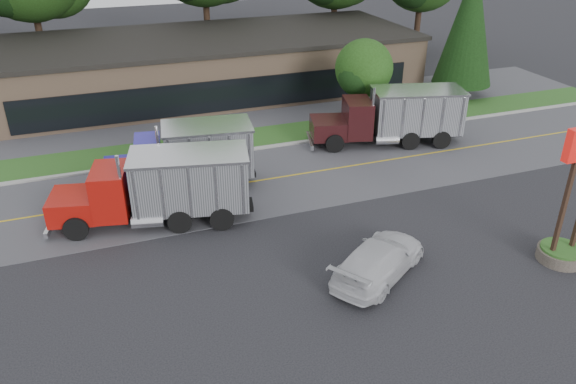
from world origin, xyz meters
name	(u,v)px	position (x,y,z in m)	size (l,w,h in m)	color
ground	(305,278)	(0.00, 0.00, 0.00)	(140.00, 140.00, 0.00)	#333339
road	(243,183)	(0.00, 9.00, 0.00)	(60.00, 8.00, 0.02)	slate
center_line	(243,183)	(0.00, 9.00, 0.00)	(60.00, 0.12, 0.01)	gold
curb	(223,154)	(0.00, 13.20, 0.00)	(60.00, 0.30, 0.12)	#9E9E99
grass_verge	(216,143)	(0.00, 15.00, 0.00)	(60.00, 3.40, 0.03)	#29531C
far_parking	(199,117)	(0.00, 20.00, 0.00)	(60.00, 7.00, 0.02)	slate
strip_mall	(206,66)	(2.00, 26.00, 2.00)	(32.00, 12.00, 4.00)	#A27F63
bilo_sign	(570,218)	(10.50, -2.50, 2.02)	(2.20, 1.90, 5.95)	#6B6054
evergreen_right	(469,23)	(20.00, 18.00, 5.49)	(4.39, 4.39, 9.99)	#382619
tree_verge	(364,71)	(10.06, 15.05, 3.62)	(3.99, 3.75, 5.69)	#382619
dump_truck_red	(163,186)	(-4.45, 6.45, 1.81)	(9.29, 4.34, 3.36)	black
dump_truck_blue	(188,155)	(-2.70, 9.57, 1.80)	(7.84, 3.60, 3.36)	black
dump_truck_maroon	(396,115)	(10.42, 11.28, 1.81)	(9.49, 4.76, 3.36)	black
rally_car	(379,259)	(2.82, -0.83, 0.75)	(2.10, 5.18, 1.50)	silver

